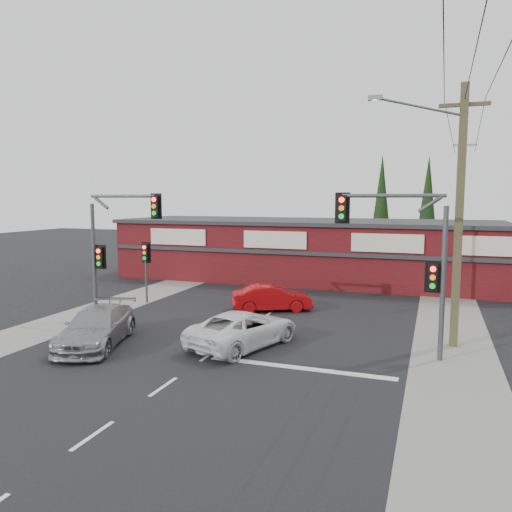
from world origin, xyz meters
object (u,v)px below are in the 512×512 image
(shop_building, at_px, (305,249))
(utility_pole, at_px, (456,208))
(red_sedan, at_px, (272,298))
(silver_suv, at_px, (97,327))
(white_suv, at_px, (243,329))

(shop_building, height_order, utility_pole, utility_pole)
(red_sedan, bearing_deg, silver_suv, 123.45)
(silver_suv, bearing_deg, utility_pole, 1.82)
(utility_pole, bearing_deg, white_suv, -160.26)
(white_suv, bearing_deg, shop_building, -65.20)
(white_suv, distance_m, shop_building, 16.88)
(white_suv, bearing_deg, utility_pole, -141.48)
(red_sedan, height_order, utility_pole, utility_pole)
(white_suv, bearing_deg, silver_suv, 37.64)
(red_sedan, relative_size, utility_pole, 0.41)
(silver_suv, distance_m, red_sedan, 9.32)
(silver_suv, height_order, shop_building, shop_building)
(silver_suv, height_order, red_sedan, silver_suv)
(silver_suv, bearing_deg, white_suv, 1.30)
(red_sedan, distance_m, utility_pole, 10.31)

